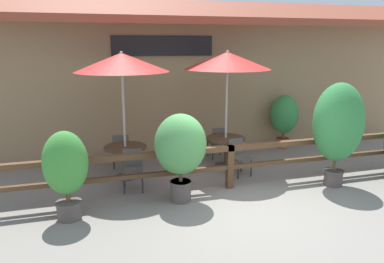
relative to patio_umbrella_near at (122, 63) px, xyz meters
name	(u,v)px	position (x,y,z in m)	size (l,w,h in m)	color
ground_plane	(250,207)	(2.08, -2.35, -2.66)	(60.00, 60.00, 0.00)	gray
building_facade	(190,76)	(2.07, 1.75, -0.49)	(14.28, 1.49, 4.23)	#997A56
patio_railing	(230,157)	(2.08, -1.30, -1.96)	(10.40, 0.14, 0.95)	brown
patio_umbrella_near	(122,63)	(0.00, 0.00, 0.00)	(2.10, 2.10, 2.90)	#B7B2A8
dining_table_near	(125,152)	(0.00, 0.00, -2.05)	(0.99, 0.99, 0.75)	#4C3826
chair_near_streetside	(133,167)	(0.06, -0.78, -2.17)	(0.47, 0.47, 0.87)	#514C47
chair_near_wallside	(121,149)	(-0.03, 0.78, -2.17)	(0.45, 0.45, 0.87)	#514C47
patio_umbrella_middle	(227,61)	(2.53, 0.11, 0.00)	(2.10, 2.10, 2.90)	#B7B2A8
dining_table_middle	(226,143)	(2.53, 0.11, -2.05)	(0.99, 0.99, 0.75)	#4C3826
chair_middle_streetside	(238,155)	(2.59, -0.58, -2.17)	(0.51, 0.51, 0.87)	#514C47
chair_middle_wallside	(218,141)	(2.57, 0.80, -2.17)	(0.43, 0.43, 0.87)	#514C47
potted_plant_entrance_palm	(338,124)	(4.34, -1.81, -1.27)	(1.09, 0.98, 2.28)	#564C47
potted_plant_broad_leaf	(66,168)	(-1.24, -1.85, -1.70)	(0.78, 0.70, 1.61)	#564C47
potted_plant_small_flowering	(181,147)	(0.88, -1.67, -1.55)	(1.01, 0.91, 1.77)	#564C47
potted_plant_tall_tropical	(284,116)	(4.81, 1.20, -1.68)	(0.83, 0.75, 1.60)	#9E4C33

